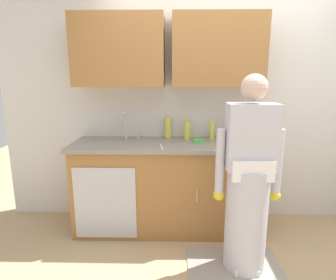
{
  "coord_description": "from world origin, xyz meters",
  "views": [
    {
      "loc": [
        -0.49,
        -2.11,
        1.59
      ],
      "look_at": [
        -0.55,
        0.55,
        1.0
      ],
      "focal_mm": 30.15,
      "sensor_mm": 36.0,
      "label": 1
    }
  ],
  "objects_px": {
    "cup_by_sink": "(234,137)",
    "sponge": "(198,141)",
    "bottle_water_tall": "(212,130)",
    "person_at_sink": "(248,191)",
    "bottle_cleaner_spray": "(187,130)",
    "bottle_dish_liquid": "(168,128)",
    "knife_on_counter": "(161,146)",
    "sink": "(128,144)",
    "bottle_water_short": "(228,128)"
  },
  "relations": [
    {
      "from": "bottle_cleaner_spray",
      "to": "bottle_dish_liquid",
      "type": "xyz_separation_m",
      "value": [
        -0.21,
        0.06,
        0.02
      ]
    },
    {
      "from": "bottle_dish_liquid",
      "to": "knife_on_counter",
      "type": "xyz_separation_m",
      "value": [
        -0.05,
        -0.41,
        -0.11
      ]
    },
    {
      "from": "bottle_dish_liquid",
      "to": "knife_on_counter",
      "type": "distance_m",
      "value": 0.43
    },
    {
      "from": "bottle_dish_liquid",
      "to": "sponge",
      "type": "distance_m",
      "value": 0.39
    },
    {
      "from": "person_at_sink",
      "to": "bottle_dish_liquid",
      "type": "relative_size",
      "value": 7.22
    },
    {
      "from": "bottle_water_tall",
      "to": "cup_by_sink",
      "type": "distance_m",
      "value": 0.25
    },
    {
      "from": "cup_by_sink",
      "to": "bottle_dish_liquid",
      "type": "bearing_deg",
      "value": 165.94
    },
    {
      "from": "sink",
      "to": "person_at_sink",
      "type": "bearing_deg",
      "value": -31.96
    },
    {
      "from": "cup_by_sink",
      "to": "person_at_sink",
      "type": "bearing_deg",
      "value": -92.22
    },
    {
      "from": "knife_on_counter",
      "to": "sink",
      "type": "bearing_deg",
      "value": 54.1
    },
    {
      "from": "bottle_water_tall",
      "to": "sponge",
      "type": "height_order",
      "value": "bottle_water_tall"
    },
    {
      "from": "knife_on_counter",
      "to": "sponge",
      "type": "xyz_separation_m",
      "value": [
        0.37,
        0.21,
        0.01
      ]
    },
    {
      "from": "sink",
      "to": "bottle_water_short",
      "type": "xyz_separation_m",
      "value": [
        1.05,
        0.14,
        0.14
      ]
    },
    {
      "from": "bottle_cleaner_spray",
      "to": "bottle_water_short",
      "type": "relative_size",
      "value": 0.79
    },
    {
      "from": "person_at_sink",
      "to": "sponge",
      "type": "relative_size",
      "value": 14.73
    },
    {
      "from": "sink",
      "to": "knife_on_counter",
      "type": "height_order",
      "value": "sink"
    },
    {
      "from": "bottle_cleaner_spray",
      "to": "bottle_dish_liquid",
      "type": "relative_size",
      "value": 0.86
    },
    {
      "from": "bottle_water_short",
      "to": "cup_by_sink",
      "type": "bearing_deg",
      "value": -59.41
    },
    {
      "from": "person_at_sink",
      "to": "bottle_dish_liquid",
      "type": "height_order",
      "value": "person_at_sink"
    },
    {
      "from": "bottle_water_short",
      "to": "knife_on_counter",
      "type": "relative_size",
      "value": 1.02
    },
    {
      "from": "bottle_water_tall",
      "to": "sponge",
      "type": "bearing_deg",
      "value": -136.52
    },
    {
      "from": "bottle_cleaner_spray",
      "to": "sponge",
      "type": "distance_m",
      "value": 0.19
    },
    {
      "from": "person_at_sink",
      "to": "bottle_dish_liquid",
      "type": "bearing_deg",
      "value": 126.55
    },
    {
      "from": "bottle_water_short",
      "to": "person_at_sink",
      "type": "bearing_deg",
      "value": -88.41
    },
    {
      "from": "sink",
      "to": "bottle_cleaner_spray",
      "type": "relative_size",
      "value": 2.59
    },
    {
      "from": "bottle_water_tall",
      "to": "bottle_water_short",
      "type": "bearing_deg",
      "value": -13.36
    },
    {
      "from": "bottle_cleaner_spray",
      "to": "bottle_water_short",
      "type": "xyz_separation_m",
      "value": [
        0.43,
        -0.03,
        0.03
      ]
    },
    {
      "from": "bottle_water_tall",
      "to": "knife_on_counter",
      "type": "relative_size",
      "value": 0.8
    },
    {
      "from": "bottle_water_short",
      "to": "bottle_dish_liquid",
      "type": "xyz_separation_m",
      "value": [
        -0.64,
        0.09,
        -0.01
      ]
    },
    {
      "from": "sponge",
      "to": "knife_on_counter",
      "type": "bearing_deg",
      "value": -150.79
    },
    {
      "from": "sponge",
      "to": "sink",
      "type": "bearing_deg",
      "value": -177.92
    },
    {
      "from": "knife_on_counter",
      "to": "cup_by_sink",
      "type": "bearing_deg",
      "value": -81.58
    },
    {
      "from": "sink",
      "to": "person_at_sink",
      "type": "distance_m",
      "value": 1.29
    },
    {
      "from": "person_at_sink",
      "to": "bottle_cleaner_spray",
      "type": "xyz_separation_m",
      "value": [
        -0.46,
        0.84,
        0.34
      ]
    },
    {
      "from": "person_at_sink",
      "to": "cup_by_sink",
      "type": "relative_size",
      "value": 15.57
    },
    {
      "from": "knife_on_counter",
      "to": "bottle_water_tall",
      "type": "bearing_deg",
      "value": -64.9
    },
    {
      "from": "bottle_cleaner_spray",
      "to": "knife_on_counter",
      "type": "distance_m",
      "value": 0.45
    },
    {
      "from": "sink",
      "to": "bottle_dish_liquid",
      "type": "height_order",
      "value": "sink"
    },
    {
      "from": "sponge",
      "to": "cup_by_sink",
      "type": "bearing_deg",
      "value": 4.18
    },
    {
      "from": "bottle_dish_liquid",
      "to": "sponge",
      "type": "height_order",
      "value": "bottle_dish_liquid"
    },
    {
      "from": "person_at_sink",
      "to": "cup_by_sink",
      "type": "xyz_separation_m",
      "value": [
        0.03,
        0.73,
        0.3
      ]
    },
    {
      "from": "cup_by_sink",
      "to": "sponge",
      "type": "xyz_separation_m",
      "value": [
        -0.38,
        -0.03,
        -0.04
      ]
    },
    {
      "from": "bottle_water_tall",
      "to": "sponge",
      "type": "relative_size",
      "value": 1.73
    },
    {
      "from": "person_at_sink",
      "to": "sink",
      "type": "bearing_deg",
      "value": 148.04
    },
    {
      "from": "sink",
      "to": "bottle_water_short",
      "type": "distance_m",
      "value": 1.07
    },
    {
      "from": "bottle_cleaner_spray",
      "to": "cup_by_sink",
      "type": "bearing_deg",
      "value": -13.15
    },
    {
      "from": "person_at_sink",
      "to": "knife_on_counter",
      "type": "bearing_deg",
      "value": 145.72
    },
    {
      "from": "bottle_dish_liquid",
      "to": "knife_on_counter",
      "type": "bearing_deg",
      "value": -97.41
    },
    {
      "from": "bottle_dish_liquid",
      "to": "knife_on_counter",
      "type": "height_order",
      "value": "bottle_dish_liquid"
    },
    {
      "from": "bottle_dish_liquid",
      "to": "knife_on_counter",
      "type": "relative_size",
      "value": 0.94
    }
  ]
}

